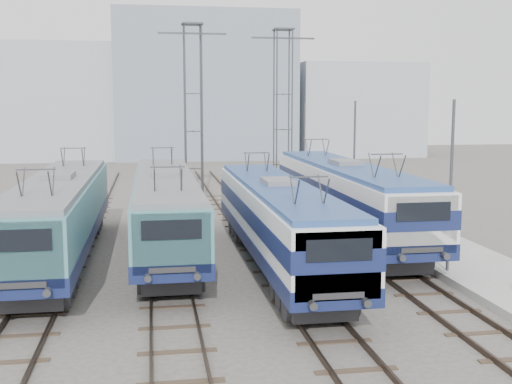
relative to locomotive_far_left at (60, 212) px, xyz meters
The scene contains 14 objects.
ground 9.89m from the locomotive_far_left, 45.52° to the right, with size 160.00×160.00×0.00m, color #514C47.
platform 17.12m from the locomotive_far_left, ahead, with size 4.00×70.00×0.30m, color #9E9E99.
locomotive_far_left is the anchor object (origin of this frame).
locomotive_center_left 4.61m from the locomotive_far_left, 12.41° to the left, with size 2.80×17.68×3.33m.
locomotive_center_right 9.37m from the locomotive_far_left, 16.16° to the right, with size 2.77×17.50×3.29m.
locomotive_far_right 13.75m from the locomotive_far_left, 11.02° to the left, with size 2.97×18.79×3.53m.
catenary_tower_west 17.14m from the locomotive_far_left, 65.95° to the left, with size 4.50×1.20×12.00m.
catenary_tower_east 22.09m from the locomotive_far_left, 52.27° to the left, with size 4.50×1.20×12.00m.
mast_front 16.15m from the locomotive_far_left, 17.62° to the right, with size 0.12×0.12×7.00m, color #3F4247.
mast_mid 16.97m from the locomotive_far_left, 24.90° to the left, with size 0.12×0.12×7.00m, color #3F4247.
mast_rear 24.56m from the locomotive_far_left, 51.25° to the left, with size 0.12×0.12×7.00m, color #3F4247.
building_west 55.80m from the locomotive_far_left, 97.49° to the left, with size 18.00×12.00×14.00m, color #A1A8B5.
building_center 56.57m from the locomotive_far_left, 78.97° to the left, with size 22.00×14.00×18.00m, color gray.
building_east 63.23m from the locomotive_far_left, 60.85° to the left, with size 16.00×12.00×12.00m, color #A1A8B5.
Camera 1 is at (-2.85, -21.08, 6.82)m, focal length 45.00 mm.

